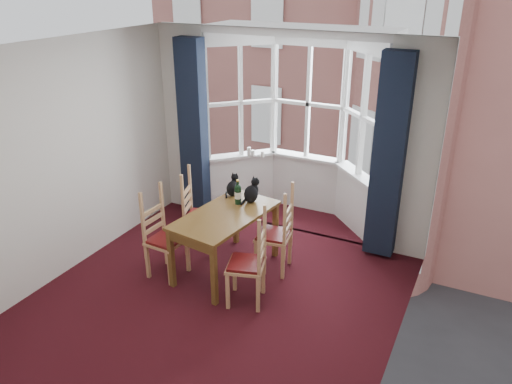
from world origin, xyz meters
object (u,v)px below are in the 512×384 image
Objects in this scene: dining_table at (225,221)px; chair_right_near at (254,266)px; cat_left at (233,187)px; candle_extra at (262,154)px; candle_tall at (249,152)px; chair_left_far at (194,217)px; chair_right_far at (281,237)px; chair_left_near at (161,239)px; candle_short at (253,153)px; cat_right at (252,192)px; wine_bottle at (238,193)px.

dining_table is 1.59× the size of chair_right_near.
cat_left reaches higher than candle_extra.
chair_left_far is at bearing -92.63° from candle_tall.
dining_table is 0.71m from chair_right_far.
chair_left_near is 1.47m from chair_right_far.
dining_table is 1.59× the size of chair_left_near.
cat_left reaches higher than candle_tall.
candle_short is at bearing 29.80° from candle_tall.
dining_table is 1.89m from candle_short.
cat_left is 2.19× the size of candle_tall.
chair_left_near is (-0.69, -0.40, -0.22)m from dining_table.
candle_short is (-1.13, 1.50, 0.44)m from chair_right_far.
chair_right_far is at bearing -52.92° from candle_short.
candle_tall is at bearing 87.06° from chair_left_near.
chair_left_far is 3.09× the size of cat_left.
chair_left_far is at bearing 149.65° from chair_right_near.
dining_table is 0.77m from chair_right_near.
chair_left_near is at bearing -93.60° from chair_left_far.
candle_tall is 1.51× the size of candle_short.
chair_right_far is at bearing -57.19° from candle_extra.
chair_left_far is at bearing -168.48° from cat_right.
wine_bottle is (-0.60, 0.02, 0.46)m from chair_right_far.
chair_left_far is (0.04, 0.69, 0.00)m from chair_left_near.
chair_left_near is 6.76× the size of candle_tall.
cat_right is at bearing -13.63° from cat_left.
cat_left reaches higher than chair_left_near.
cat_right is (0.82, 0.85, 0.44)m from chair_left_near.
candle_short reaches higher than chair_right_near.
chair_right_near is at bearing -50.97° from cat_left.
candle_tall reaches higher than chair_left_far.
dining_table is at bearing -78.37° from candle_extra.
chair_right_near is 3.09× the size of cat_left.
dining_table is 16.29× the size of candle_short.
chair_right_far is (0.00, 0.74, 0.00)m from chair_right_near.
chair_left_far is at bearing -94.57° from candle_short.
chair_right_near is 2.49m from candle_extra.
chair_right_near is at bearing -61.89° from cat_right.
chair_right_near is 2.54m from candle_short.
candle_extra reaches higher than chair_right_far.
chair_left_near is 1.26m from cat_right.
chair_right_near is at bearing -51.62° from wine_bottle.
chair_right_near is at bearing -1.75° from chair_left_near.
candle_extra is at bearing 104.22° from wine_bottle.
chair_left_near is 2.24m from candle_short.
candle_tall is (-1.18, 2.20, 0.47)m from chair_right_near.
wine_bottle is at bearing -131.22° from cat_right.
chair_left_near is at bearing -98.15° from candle_extra.
candle_extra is (0.21, 0.05, -0.02)m from candle_tall.
candle_short is at bearing 115.97° from cat_right.
chair_right_far is at bearing -17.76° from cat_right.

